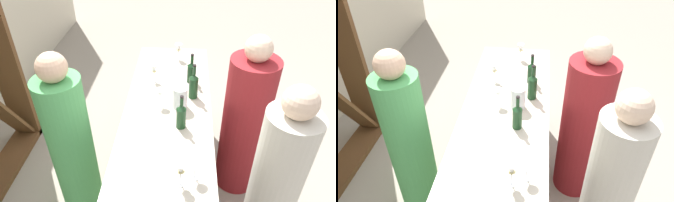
# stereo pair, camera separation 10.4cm
# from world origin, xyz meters

# --- Properties ---
(ground_plane) EXTENTS (12.00, 12.00, 0.00)m
(ground_plane) POSITION_xyz_m (0.00, 0.00, 0.00)
(ground_plane) COLOR #9E9384
(bar_counter) EXTENTS (2.06, 0.69, 0.92)m
(bar_counter) POSITION_xyz_m (0.00, 0.00, 0.46)
(bar_counter) COLOR gray
(bar_counter) RESTS_ON ground
(wine_bottle_leftmost_olive_green) EXTENTS (0.07, 0.07, 0.28)m
(wine_bottle_leftmost_olive_green) POSITION_xyz_m (-0.25, -0.11, 1.02)
(wine_bottle_leftmost_olive_green) COLOR #193D1E
(wine_bottle_leftmost_olive_green) RESTS_ON bar_counter
(wine_bottle_second_left_olive_green) EXTENTS (0.08, 0.08, 0.31)m
(wine_bottle_second_left_olive_green) POSITION_xyz_m (0.14, -0.20, 1.03)
(wine_bottle_second_left_olive_green) COLOR #193D1E
(wine_bottle_second_left_olive_green) RESTS_ON bar_counter
(wine_bottle_center_dark_green) EXTENTS (0.08, 0.08, 0.28)m
(wine_bottle_center_dark_green) POSITION_xyz_m (0.38, -0.18, 1.02)
(wine_bottle_center_dark_green) COLOR black
(wine_bottle_center_dark_green) RESTS_ON bar_counter
(wine_glass_near_left) EXTENTS (0.07, 0.07, 0.14)m
(wine_glass_near_left) POSITION_xyz_m (-0.72, -0.21, 1.01)
(wine_glass_near_left) COLOR white
(wine_glass_near_left) RESTS_ON bar_counter
(wine_glass_near_center) EXTENTS (0.06, 0.06, 0.17)m
(wine_glass_near_center) POSITION_xyz_m (-0.77, -0.12, 1.04)
(wine_glass_near_center) COLOR white
(wine_glass_near_center) RESTS_ON bar_counter
(wine_glass_near_right) EXTENTS (0.07, 0.07, 0.17)m
(wine_glass_near_right) POSITION_xyz_m (0.80, -0.05, 1.03)
(wine_glass_near_right) COLOR white
(wine_glass_near_right) RESTS_ON bar_counter
(wine_glass_far_left) EXTENTS (0.07, 0.07, 0.15)m
(wine_glass_far_left) POSITION_xyz_m (0.01, 0.06, 1.02)
(wine_glass_far_left) COLOR white
(wine_glass_far_left) RESTS_ON bar_counter
(wine_glass_far_center) EXTENTS (0.06, 0.06, 0.17)m
(wine_glass_far_center) POSITION_xyz_m (0.37, 0.15, 1.03)
(wine_glass_far_center) COLOR white
(wine_glass_far_center) RESTS_ON bar_counter
(water_pitcher) EXTENTS (0.12, 0.12, 0.18)m
(water_pitcher) POSITION_xyz_m (0.00, -0.10, 1.01)
(water_pitcher) COLOR silver
(water_pitcher) RESTS_ON bar_counter
(person_left_guest) EXTENTS (0.49, 0.49, 1.52)m
(person_left_guest) POSITION_xyz_m (0.07, -0.65, 0.69)
(person_left_guest) COLOR maroon
(person_left_guest) RESTS_ON ground
(person_center_guest) EXTENTS (0.35, 0.35, 1.53)m
(person_center_guest) POSITION_xyz_m (-0.60, -0.76, 0.71)
(person_center_guest) COLOR beige
(person_center_guest) RESTS_ON ground
(person_right_guest) EXTENTS (0.36, 0.36, 1.53)m
(person_right_guest) POSITION_xyz_m (-0.30, 0.73, 0.71)
(person_right_guest) COLOR #4CA559
(person_right_guest) RESTS_ON ground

